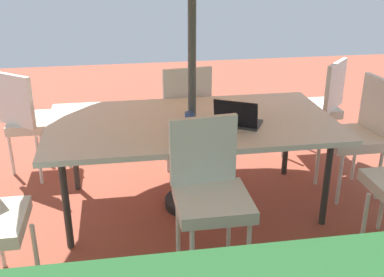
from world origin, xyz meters
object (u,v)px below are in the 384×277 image
at_px(chair_west, 359,131).
at_px(cup, 190,118).
at_px(dining_table, 192,126).
at_px(laptop, 238,120).
at_px(chair_southeast, 30,118).
at_px(chair_south, 183,110).
at_px(chair_north, 210,189).
at_px(chair_southwest, 318,104).

distance_m(chair_west, cup, 1.45).
distance_m(dining_table, laptop, 0.36).
bearing_deg(chair_southeast, chair_west, -156.45).
bearing_deg(cup, chair_south, -95.00).
xyz_separation_m(dining_table, cup, (0.03, 0.08, 0.09)).
xyz_separation_m(chair_north, chair_south, (-0.05, -1.53, 0.00)).
bearing_deg(chair_north, chair_southeast, 124.60).
bearing_deg(chair_north, laptop, 55.33).
distance_m(chair_southwest, chair_west, 0.72).
relative_size(laptop, cup, 4.18).
height_order(dining_table, chair_southwest, chair_southwest).
relative_size(chair_south, laptop, 2.46).
bearing_deg(dining_table, chair_southeast, -30.85).
bearing_deg(chair_southwest, chair_west, 47.89).
xyz_separation_m(chair_southwest, chair_south, (1.30, -0.03, 0.00)).
bearing_deg(chair_southeast, chair_southwest, -141.71).
bearing_deg(chair_southeast, laptop, -170.95).
xyz_separation_m(chair_west, chair_north, (1.41, 0.77, 0.00)).
distance_m(chair_southwest, chair_north, 2.01).
height_order(chair_south, cup, chair_south).
distance_m(chair_southwest, laptop, 1.39).
relative_size(chair_southwest, chair_southeast, 1.00).
distance_m(chair_south, cup, 0.89).
relative_size(chair_southeast, cup, 10.28).
bearing_deg(chair_west, chair_south, -124.15).
bearing_deg(dining_table, chair_southwest, -150.92).
relative_size(dining_table, chair_southwest, 2.21).
relative_size(dining_table, chair_north, 2.21).
bearing_deg(chair_southeast, dining_table, -171.65).
distance_m(chair_west, chair_south, 1.55).
bearing_deg(chair_southwest, laptop, -5.09).
bearing_deg(chair_north, chair_west, 22.90).
xyz_separation_m(dining_table, chair_north, (0.01, 0.75, -0.14)).
height_order(dining_table, chair_southeast, chair_southeast).
xyz_separation_m(dining_table, chair_southeast, (1.32, -0.79, -0.14)).
relative_size(chair_south, chair_southeast, 1.00).
relative_size(chair_west, cup, 10.28).
xyz_separation_m(chair_southwest, chair_southeast, (2.66, -0.04, 0.00)).
xyz_separation_m(chair_west, chair_south, (1.35, -0.75, 0.00)).
relative_size(chair_north, chair_south, 1.00).
relative_size(dining_table, laptop, 5.44).
bearing_deg(chair_west, chair_southwest, 179.30).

